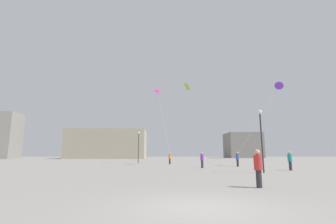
{
  "coord_description": "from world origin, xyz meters",
  "views": [
    {
      "loc": [
        -1.21,
        -6.89,
        1.44
      ],
      "look_at": [
        0.0,
        22.47,
        6.67
      ],
      "focal_mm": 25.51,
      "sensor_mm": 36.0,
      "label": 1
    }
  ],
  "objects_px": {
    "person_in_teal": "(290,160)",
    "kite_violet_diamond": "(279,86)",
    "person_in_red": "(258,167)",
    "building_right_hall": "(243,145)",
    "kite_lime_diamond": "(187,87)",
    "building_centre_hall": "(108,144)",
    "person_in_purple": "(202,159)",
    "person_in_blue": "(237,158)",
    "lamppost_east": "(139,142)",
    "lamppost_west": "(261,130)",
    "person_in_orange": "(170,158)",
    "kite_magenta_diamond": "(158,91)"
  },
  "relations": [
    {
      "from": "person_in_blue",
      "to": "person_in_teal",
      "type": "xyz_separation_m",
      "value": [
        2.57,
        -6.96,
        -0.01
      ]
    },
    {
      "from": "kite_magenta_diamond",
      "to": "lamppost_east",
      "type": "distance_m",
      "value": 9.22
    },
    {
      "from": "person_in_purple",
      "to": "lamppost_west",
      "type": "xyz_separation_m",
      "value": [
        3.64,
        -6.96,
        2.47
      ]
    },
    {
      "from": "person_in_orange",
      "to": "person_in_teal",
      "type": "height_order",
      "value": "person_in_teal"
    },
    {
      "from": "kite_lime_diamond",
      "to": "lamppost_east",
      "type": "height_order",
      "value": "kite_lime_diamond"
    },
    {
      "from": "person_in_orange",
      "to": "person_in_red",
      "type": "distance_m",
      "value": 25.22
    },
    {
      "from": "person_in_red",
      "to": "lamppost_east",
      "type": "xyz_separation_m",
      "value": [
        -7.75,
        30.07,
        2.6
      ]
    },
    {
      "from": "building_right_hall",
      "to": "lamppost_west",
      "type": "height_order",
      "value": "building_right_hall"
    },
    {
      "from": "person_in_orange",
      "to": "lamppost_east",
      "type": "relative_size",
      "value": 0.33
    },
    {
      "from": "lamppost_west",
      "to": "building_centre_hall",
      "type": "bearing_deg",
      "value": 111.21
    },
    {
      "from": "person_in_teal",
      "to": "lamppost_east",
      "type": "xyz_separation_m",
      "value": [
        -15.42,
        18.89,
        2.56
      ]
    },
    {
      "from": "person_in_blue",
      "to": "person_in_purple",
      "type": "relative_size",
      "value": 1.03
    },
    {
      "from": "person_in_red",
      "to": "kite_magenta_diamond",
      "type": "distance_m",
      "value": 29.8
    },
    {
      "from": "person_in_orange",
      "to": "lamppost_west",
      "type": "xyz_separation_m",
      "value": [
        6.68,
        -16.58,
        2.46
      ]
    },
    {
      "from": "person_in_orange",
      "to": "lamppost_west",
      "type": "distance_m",
      "value": 18.05
    },
    {
      "from": "lamppost_east",
      "to": "lamppost_west",
      "type": "distance_m",
      "value": 24.56
    },
    {
      "from": "person_in_blue",
      "to": "kite_magenta_diamond",
      "type": "bearing_deg",
      "value": 12.97
    },
    {
      "from": "building_right_hall",
      "to": "kite_lime_diamond",
      "type": "bearing_deg",
      "value": -114.86
    },
    {
      "from": "person_in_red",
      "to": "lamppost_east",
      "type": "bearing_deg",
      "value": -86.89
    },
    {
      "from": "person_in_orange",
      "to": "person_in_red",
      "type": "bearing_deg",
      "value": 176.94
    },
    {
      "from": "person_in_orange",
      "to": "person_in_purple",
      "type": "height_order",
      "value": "person_in_orange"
    },
    {
      "from": "building_centre_hall",
      "to": "lamppost_east",
      "type": "distance_m",
      "value": 48.2
    },
    {
      "from": "kite_violet_diamond",
      "to": "lamppost_east",
      "type": "relative_size",
      "value": 1.79
    },
    {
      "from": "person_in_orange",
      "to": "person_in_red",
      "type": "xyz_separation_m",
      "value": [
        2.71,
        -25.08,
        -0.03
      ]
    },
    {
      "from": "person_in_red",
      "to": "building_centre_hall",
      "type": "distance_m",
      "value": 79.31
    },
    {
      "from": "kite_lime_diamond",
      "to": "person_in_blue",
      "type": "bearing_deg",
      "value": -29.95
    },
    {
      "from": "building_right_hall",
      "to": "lamppost_east",
      "type": "height_order",
      "value": "building_right_hall"
    },
    {
      "from": "building_right_hall",
      "to": "building_centre_hall",
      "type": "bearing_deg",
      "value": -164.69
    },
    {
      "from": "kite_magenta_diamond",
      "to": "lamppost_east",
      "type": "xyz_separation_m",
      "value": [
        -3.24,
        2.67,
        -8.2
      ]
    },
    {
      "from": "person_in_red",
      "to": "building_right_hall",
      "type": "relative_size",
      "value": 0.12
    },
    {
      "from": "person_in_teal",
      "to": "kite_magenta_diamond",
      "type": "distance_m",
      "value": 22.96
    },
    {
      "from": "person_in_red",
      "to": "kite_violet_diamond",
      "type": "height_order",
      "value": "kite_violet_diamond"
    },
    {
      "from": "building_right_hall",
      "to": "person_in_teal",
      "type": "bearing_deg",
      "value": -106.84
    },
    {
      "from": "person_in_red",
      "to": "lamppost_west",
      "type": "height_order",
      "value": "lamppost_west"
    },
    {
      "from": "kite_lime_diamond",
      "to": "lamppost_east",
      "type": "bearing_deg",
      "value": 129.91
    },
    {
      "from": "building_right_hall",
      "to": "kite_magenta_diamond",
      "type": "bearing_deg",
      "value": -119.77
    },
    {
      "from": "person_in_blue",
      "to": "kite_magenta_diamond",
      "type": "distance_m",
      "value": 17.14
    },
    {
      "from": "kite_lime_diamond",
      "to": "building_centre_hall",
      "type": "relative_size",
      "value": 0.38
    },
    {
      "from": "person_in_orange",
      "to": "person_in_purple",
      "type": "distance_m",
      "value": 10.09
    },
    {
      "from": "kite_violet_diamond",
      "to": "person_in_teal",
      "type": "bearing_deg",
      "value": -115.17
    },
    {
      "from": "person_in_teal",
      "to": "building_centre_hall",
      "type": "bearing_deg",
      "value": -155.16
    },
    {
      "from": "kite_magenta_diamond",
      "to": "kite_violet_diamond",
      "type": "bearing_deg",
      "value": -29.49
    },
    {
      "from": "lamppost_east",
      "to": "kite_violet_diamond",
      "type": "bearing_deg",
      "value": -31.37
    },
    {
      "from": "person_in_orange",
      "to": "building_centre_hall",
      "type": "xyz_separation_m",
      "value": [
        -19.53,
        50.95,
        4.01
      ]
    },
    {
      "from": "building_right_hall",
      "to": "lamppost_west",
      "type": "xyz_separation_m",
      "value": [
        -27.79,
        -82.32,
        -1.82
      ]
    },
    {
      "from": "person_in_teal",
      "to": "person_in_purple",
      "type": "relative_size",
      "value": 1.02
    },
    {
      "from": "building_right_hall",
      "to": "person_in_orange",
      "type": "bearing_deg",
      "value": -117.67
    },
    {
      "from": "person_in_blue",
      "to": "person_in_red",
      "type": "distance_m",
      "value": 18.84
    },
    {
      "from": "person_in_purple",
      "to": "kite_violet_diamond",
      "type": "height_order",
      "value": "kite_violet_diamond"
    },
    {
      "from": "person_in_teal",
      "to": "kite_violet_diamond",
      "type": "distance_m",
      "value": 12.31
    }
  ]
}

